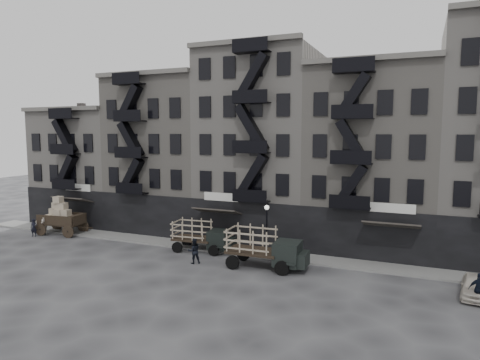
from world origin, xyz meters
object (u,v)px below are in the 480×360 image
at_px(horse, 40,225).
at_px(stake_truck_west, 202,234).
at_px(stake_truck_east, 264,245).
at_px(policeman, 479,289).
at_px(wagon, 61,213).
at_px(car_east, 475,286).
at_px(pedestrian_west, 34,228).
at_px(pedestrian_mid, 194,251).

distance_m(horse, stake_truck_west, 17.27).
bearing_deg(stake_truck_east, policeman, -8.47).
relative_size(wagon, stake_truck_west, 0.86).
relative_size(wagon, stake_truck_east, 0.77).
bearing_deg(car_east, pedestrian_west, -174.69).
relative_size(horse, stake_truck_east, 0.37).
height_order(stake_truck_west, stake_truck_east, stake_truck_east).
distance_m(wagon, car_east, 35.34).
relative_size(stake_truck_west, policeman, 2.80).
bearing_deg(stake_truck_west, policeman, -16.13).
distance_m(car_east, policeman, 1.43).
bearing_deg(pedestrian_west, car_east, -21.58).
height_order(horse, stake_truck_east, stake_truck_east).
relative_size(pedestrian_mid, policeman, 1.01).
height_order(wagon, stake_truck_west, wagon).
bearing_deg(stake_truck_east, pedestrian_mid, -170.54).
height_order(car_east, pedestrian_west, pedestrian_west).
distance_m(stake_truck_east, car_east, 13.57).
distance_m(horse, pedestrian_west, 0.84).
bearing_deg(stake_truck_west, pedestrian_west, -179.76).
relative_size(car_east, pedestrian_mid, 1.98).
relative_size(stake_truck_west, pedestrian_west, 3.16).
distance_m(horse, wagon, 2.34).
bearing_deg(car_east, pedestrian_mid, -171.23).
distance_m(stake_truck_west, car_east, 19.94).
xyz_separation_m(stake_truck_east, policeman, (13.59, -1.59, -0.74)).
bearing_deg(horse, stake_truck_west, -78.87).
bearing_deg(stake_truck_west, pedestrian_mid, -77.66).
relative_size(horse, pedestrian_mid, 1.13).
relative_size(stake_truck_west, stake_truck_east, 0.89).
relative_size(wagon, pedestrian_mid, 2.38).
bearing_deg(pedestrian_west, horse, 79.07).
xyz_separation_m(stake_truck_west, stake_truck_east, (6.27, -2.10, 0.21)).
bearing_deg(horse, stake_truck_east, -84.81).
height_order(pedestrian_west, policeman, policeman).
xyz_separation_m(stake_truck_east, car_east, (13.53, -0.19, -1.04)).
height_order(stake_truck_east, policeman, stake_truck_east).
bearing_deg(horse, pedestrian_west, -162.13).
bearing_deg(horse, car_east, -84.05).
xyz_separation_m(wagon, stake_truck_east, (21.70, -2.10, -0.42)).
xyz_separation_m(stake_truck_east, pedestrian_mid, (-5.25, -1.04, -0.73)).
height_order(horse, pedestrian_mid, pedestrian_mid).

